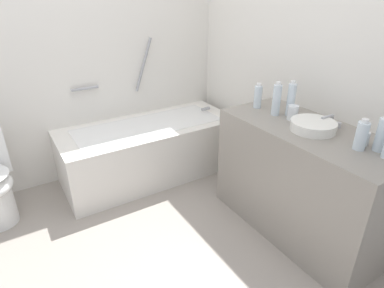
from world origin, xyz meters
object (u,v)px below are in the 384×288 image
(water_bottle_4, at_px, (258,96))
(drinking_glass_1, at_px, (364,138))
(water_bottle_3, at_px, (383,134))
(drinking_glass_0, at_px, (293,113))
(water_bottle_5, at_px, (291,99))
(bathtub, at_px, (150,148))
(water_bottle_2, at_px, (277,100))
(sink_faucet, at_px, (330,120))
(water_bottle_0, at_px, (361,136))
(sink_basin, at_px, (313,126))

(water_bottle_4, height_order, drinking_glass_1, water_bottle_4)
(water_bottle_3, distance_m, drinking_glass_0, 0.61)
(water_bottle_5, bearing_deg, bathtub, 122.34)
(water_bottle_2, height_order, drinking_glass_0, water_bottle_2)
(sink_faucet, bearing_deg, water_bottle_0, -117.66)
(drinking_glass_0, bearing_deg, sink_faucet, -55.74)
(bathtub, relative_size, water_bottle_0, 8.79)
(bathtub, relative_size, sink_faucet, 10.90)
(water_bottle_5, xyz_separation_m, drinking_glass_1, (-0.00, -0.58, -0.08))
(water_bottle_2, xyz_separation_m, water_bottle_3, (0.09, -0.74, -0.02))
(bathtub, height_order, water_bottle_2, bathtub)
(bathtub, xyz_separation_m, drinking_glass_1, (0.67, -1.64, 0.59))
(water_bottle_3, bearing_deg, sink_faucet, 77.58)
(water_bottle_2, distance_m, drinking_glass_0, 0.15)
(sink_basin, relative_size, water_bottle_5, 1.14)
(water_bottle_0, xyz_separation_m, drinking_glass_0, (0.03, 0.53, -0.03))
(drinking_glass_1, bearing_deg, water_bottle_4, 95.73)
(sink_basin, bearing_deg, water_bottle_0, -89.27)
(bathtub, distance_m, water_bottle_4, 1.18)
(water_bottle_4, height_order, water_bottle_5, water_bottle_5)
(water_bottle_4, xyz_separation_m, drinking_glass_1, (0.08, -0.84, -0.05))
(sink_faucet, distance_m, drinking_glass_1, 0.32)
(water_bottle_2, bearing_deg, water_bottle_3, -83.24)
(sink_faucet, height_order, water_bottle_3, water_bottle_3)
(sink_basin, bearing_deg, drinking_glass_0, 80.89)
(bathtub, height_order, sink_basin, bathtub)
(water_bottle_4, relative_size, drinking_glass_0, 1.86)
(water_bottle_5, bearing_deg, sink_basin, -106.10)
(bathtub, bearing_deg, sink_basin, -66.23)
(sink_basin, distance_m, water_bottle_0, 0.33)
(sink_basin, bearing_deg, water_bottle_4, 90.37)
(sink_basin, bearing_deg, water_bottle_2, 90.05)
(water_bottle_4, bearing_deg, sink_basin, -89.63)
(sink_basin, height_order, water_bottle_3, water_bottle_3)
(sink_faucet, bearing_deg, water_bottle_3, -102.42)
(water_bottle_0, height_order, drinking_glass_1, water_bottle_0)
(water_bottle_3, relative_size, drinking_glass_0, 2.08)
(sink_faucet, distance_m, water_bottle_0, 0.37)
(sink_basin, xyz_separation_m, drinking_glass_1, (0.08, -0.30, 0.01))
(water_bottle_4, distance_m, drinking_glass_0, 0.33)
(water_bottle_0, xyz_separation_m, water_bottle_2, (-0.00, 0.67, 0.03))
(bathtub, distance_m, water_bottle_2, 1.34)
(water_bottle_2, relative_size, drinking_glass_0, 2.38)
(sink_basin, height_order, drinking_glass_0, drinking_glass_0)
(sink_faucet, distance_m, water_bottle_5, 0.31)
(bathtub, distance_m, water_bottle_5, 1.42)
(sink_basin, bearing_deg, bathtub, 113.77)
(water_bottle_5, bearing_deg, water_bottle_2, 142.06)
(water_bottle_5, bearing_deg, drinking_glass_1, -90.00)
(water_bottle_0, bearing_deg, water_bottle_2, 90.38)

